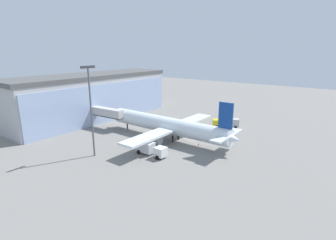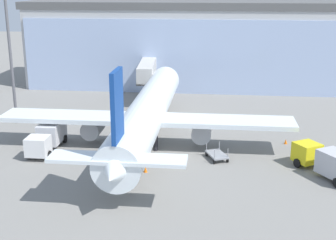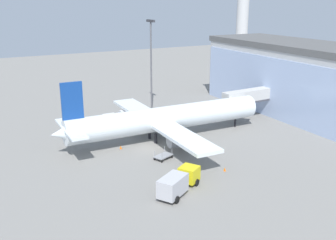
# 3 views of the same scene
# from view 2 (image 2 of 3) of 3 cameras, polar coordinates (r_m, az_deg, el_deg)

# --- Properties ---
(ground) EXTENTS (240.00, 240.00, 0.00)m
(ground) POSITION_cam_2_polar(r_m,az_deg,el_deg) (48.99, 0.17, -4.52)
(ground) COLOR gray
(terminal_building) EXTENTS (54.57, 17.02, 14.38)m
(terminal_building) POSITION_cam_2_polar(r_m,az_deg,el_deg) (82.72, 2.25, 9.35)
(terminal_building) COLOR #B3B3B3
(terminal_building) RESTS_ON ground
(jet_bridge) EXTENTS (2.88, 13.82, 5.86)m
(jet_bridge) POSITION_cam_2_polar(r_m,az_deg,el_deg) (72.50, -2.47, 6.14)
(jet_bridge) COLOR beige
(jet_bridge) RESTS_ON ground
(apron_light_mast) EXTENTS (3.20, 0.40, 18.80)m
(apron_light_mast) POSITION_cam_2_polar(r_m,az_deg,el_deg) (61.45, -18.85, 9.66)
(apron_light_mast) COLOR #59595E
(apron_light_mast) RESTS_ON ground
(airplane) EXTENTS (32.11, 37.94, 11.21)m
(airplane) POSITION_cam_2_polar(r_m,az_deg,el_deg) (51.91, -2.54, 0.83)
(airplane) COLOR white
(airplane) RESTS_ON ground
(catering_truck) EXTENTS (2.61, 7.34, 2.65)m
(catering_truck) POSITION_cam_2_polar(r_m,az_deg,el_deg) (52.34, -14.47, -1.96)
(catering_truck) COLOR silver
(catering_truck) RESTS_ON ground
(fuel_truck) EXTENTS (5.65, 7.39, 2.65)m
(fuel_truck) POSITION_cam_2_polar(r_m,az_deg,el_deg) (46.36, 18.94, -4.78)
(fuel_truck) COLOR yellow
(fuel_truck) RESTS_ON ground
(baggage_cart) EXTENTS (2.50, 3.19, 1.50)m
(baggage_cart) POSITION_cam_2_polar(r_m,az_deg,el_deg) (48.46, 5.98, -4.22)
(baggage_cart) COLOR gray
(baggage_cart) RESTS_ON ground
(safety_cone_nose) EXTENTS (0.36, 0.36, 0.55)m
(safety_cone_nose) POSITION_cam_2_polar(r_m,az_deg,el_deg) (45.18, -2.76, -6.05)
(safety_cone_nose) COLOR orange
(safety_cone_nose) RESTS_ON ground
(safety_cone_wingtip) EXTENTS (0.36, 0.36, 0.55)m
(safety_cone_wingtip) POSITION_cam_2_polar(r_m,az_deg,el_deg) (54.37, 14.16, -2.56)
(safety_cone_wingtip) COLOR orange
(safety_cone_wingtip) RESTS_ON ground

